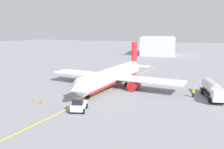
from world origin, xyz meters
TOP-DOWN VIEW (x-y plane):
  - ground_plane at (0.00, 0.00)m, footprint 400.00×400.00m
  - airplane at (-0.51, 0.02)m, footprint 31.40×31.60m
  - fuel_tanker at (-0.37, 20.80)m, footprint 10.19×5.08m
  - pushback_tug at (16.11, 1.46)m, footprint 4.07×3.32m
  - refueling_worker at (0.29, 17.41)m, footprint 0.62×0.55m
  - safety_cone_nose at (15.27, -8.50)m, footprint 0.52×0.52m
  - safety_cone_wingtip at (15.44, -6.74)m, footprint 0.62×0.62m
  - distant_hangar at (-75.72, -7.78)m, footprint 26.63×21.31m
  - taxi_line_marking at (0.00, 0.00)m, footprint 69.88×3.59m

SIDE VIEW (x-z plane):
  - ground_plane at x=0.00m, z-range 0.00..0.00m
  - taxi_line_marking at x=0.00m, z-range 0.00..0.01m
  - safety_cone_nose at x=15.27m, z-range 0.00..0.58m
  - safety_cone_wingtip at x=15.44m, z-range 0.00..0.69m
  - refueling_worker at x=0.29m, z-range -0.03..1.68m
  - pushback_tug at x=16.11m, z-range -0.09..2.11m
  - fuel_tanker at x=-0.37m, z-range 0.14..3.29m
  - airplane at x=-0.51m, z-range -2.18..7.38m
  - distant_hangar at x=-75.72m, z-range -0.01..9.25m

